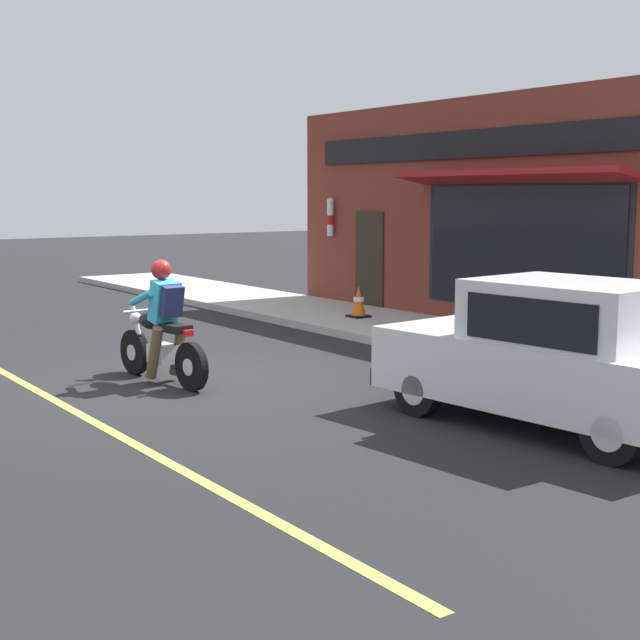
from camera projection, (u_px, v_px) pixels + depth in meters
ground_plane at (185, 381)px, 11.81m from camera, size 80.00×80.00×0.00m
sidewalk_curb at (351, 319)px, 17.15m from camera, size 2.60×22.00×0.14m
storefront_building at (478, 213)px, 16.29m from camera, size 1.25×10.24×4.20m
motorcycle_with_rider at (162, 332)px, 11.61m from camera, size 0.61×2.02×1.62m
car_hatchback at (555, 356)px, 9.36m from camera, size 1.98×3.91×1.57m
trash_bin at (634, 332)px, 11.86m from camera, size 0.56×0.56×0.98m
traffic_cone at (359, 302)px, 16.87m from camera, size 0.36×0.36×0.60m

